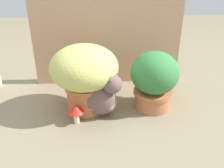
% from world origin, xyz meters
% --- Properties ---
extents(ground_plane, '(6.00, 6.00, 0.00)m').
position_xyz_m(ground_plane, '(0.00, 0.00, 0.00)').
color(ground_plane, '#82765B').
extents(cardboard_backdrop, '(1.07, 0.03, 0.97)m').
position_xyz_m(cardboard_backdrop, '(0.07, 0.49, 0.49)').
color(cardboard_backdrop, tan).
rests_on(cardboard_backdrop, ground).
extents(grass_planter, '(0.40, 0.40, 0.42)m').
position_xyz_m(grass_planter, '(-0.09, 0.10, 0.25)').
color(grass_planter, '#C16A3C').
rests_on(grass_planter, ground).
extents(leafy_planter, '(0.29, 0.29, 0.37)m').
position_xyz_m(leafy_planter, '(0.33, 0.09, 0.20)').
color(leafy_planter, '#B86C45').
rests_on(leafy_planter, ground).
extents(cat, '(0.33, 0.31, 0.32)m').
position_xyz_m(cat, '(-0.01, 0.04, 0.12)').
color(cat, '#6B5251').
rests_on(cat, ground).
extents(mushroom_ornament_pink, '(0.09, 0.09, 0.11)m').
position_xyz_m(mushroom_ornament_pink, '(-0.04, 0.01, 0.07)').
color(mushroom_ornament_pink, '#EEE1C7').
rests_on(mushroom_ornament_pink, ground).
extents(mushroom_ornament_red, '(0.09, 0.09, 0.11)m').
position_xyz_m(mushroom_ornament_red, '(-0.14, -0.05, 0.08)').
color(mushroom_ornament_red, beige).
rests_on(mushroom_ornament_red, ground).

